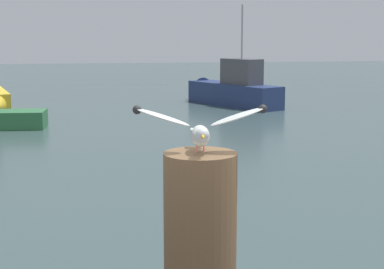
% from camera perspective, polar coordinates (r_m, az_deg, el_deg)
% --- Properties ---
extents(mooring_post, '(0.37, 0.37, 0.89)m').
position_cam_1_polar(mooring_post, '(3.08, 0.77, -9.91)').
color(mooring_post, '#4C3823').
rests_on(mooring_post, harbor_quay).
extents(seagull, '(0.65, 0.39, 0.24)m').
position_cam_1_polar(seagull, '(2.94, 0.79, 0.61)').
color(seagull, '#C66660').
rests_on(seagull, mooring_post).
extents(boat_navy, '(3.61, 5.55, 4.20)m').
position_cam_1_polar(boat_navy, '(25.82, 3.47, 4.25)').
color(boat_navy, navy).
rests_on(boat_navy, ground_plane).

